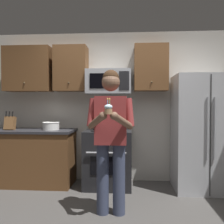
# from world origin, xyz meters

# --- Properties ---
(wall_back) EXTENTS (4.40, 0.10, 2.60)m
(wall_back) POSITION_xyz_m (0.00, 1.75, 1.30)
(wall_back) COLOR beige
(wall_back) RESTS_ON ground
(oven_range) EXTENTS (0.76, 0.70, 0.93)m
(oven_range) POSITION_xyz_m (-0.15, 1.36, 0.46)
(oven_range) COLOR black
(oven_range) RESTS_ON ground
(microwave) EXTENTS (0.74, 0.41, 0.40)m
(microwave) POSITION_xyz_m (-0.15, 1.48, 1.72)
(microwave) COLOR #9EA0A5
(refrigerator) EXTENTS (0.90, 0.75, 1.80)m
(refrigerator) POSITION_xyz_m (1.35, 1.32, 0.90)
(refrigerator) COLOR #B7BABF
(refrigerator) RESTS_ON ground
(cabinet_row_upper) EXTENTS (2.78, 0.36, 0.76)m
(cabinet_row_upper) POSITION_xyz_m (-0.72, 1.53, 1.95)
(cabinet_row_upper) COLOR brown
(counter_left) EXTENTS (1.44, 0.66, 0.92)m
(counter_left) POSITION_xyz_m (-1.45, 1.38, 0.46)
(counter_left) COLOR brown
(counter_left) RESTS_ON ground
(knife_block) EXTENTS (0.16, 0.15, 0.32)m
(knife_block) POSITION_xyz_m (-1.79, 1.33, 1.03)
(knife_block) COLOR brown
(knife_block) RESTS_ON counter_left
(bowl_large_white) EXTENTS (0.28, 0.28, 0.13)m
(bowl_large_white) POSITION_xyz_m (-1.11, 1.38, 0.99)
(bowl_large_white) COLOR white
(bowl_large_white) RESTS_ON counter_left
(person) EXTENTS (0.60, 0.48, 1.76)m
(person) POSITION_xyz_m (-0.03, 0.34, 1.00)
(person) COLOR #383F59
(person) RESTS_ON ground
(cupcake) EXTENTS (0.09, 0.09, 0.17)m
(cupcake) POSITION_xyz_m (-0.03, 0.01, 1.29)
(cupcake) COLOR #A87F56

